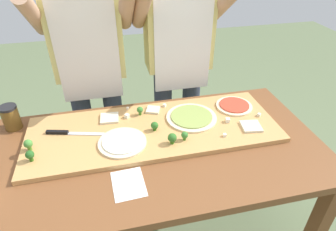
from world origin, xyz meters
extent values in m
cube|color=brown|center=(0.77, -0.36, 0.37)|extent=(0.07, 0.07, 0.73)
cube|color=brown|center=(-0.77, 0.36, 0.37)|extent=(0.07, 0.07, 0.73)
cube|color=brown|center=(0.77, 0.36, 0.37)|extent=(0.07, 0.07, 0.73)
cube|color=brown|center=(0.00, 0.00, 0.75)|extent=(1.67, 0.83, 0.04)
cube|color=tan|center=(0.04, 0.12, 0.79)|extent=(1.27, 0.47, 0.03)
cube|color=#B7BABF|center=(-0.30, 0.14, 0.80)|extent=(0.18, 0.07, 0.00)
cube|color=black|center=(-0.44, 0.18, 0.81)|extent=(0.11, 0.05, 0.02)
cylinder|color=beige|center=(0.25, 0.16, 0.80)|extent=(0.27, 0.27, 0.01)
cylinder|color=#899E4C|center=(0.25, 0.16, 0.81)|extent=(0.22, 0.22, 0.01)
cylinder|color=beige|center=(-0.13, 0.03, 0.80)|extent=(0.23, 0.23, 0.01)
cylinder|color=silver|center=(-0.13, 0.03, 0.81)|extent=(0.19, 0.19, 0.01)
cylinder|color=beige|center=(0.52, 0.21, 0.80)|extent=(0.20, 0.20, 0.01)
cylinder|color=#BC3D28|center=(0.52, 0.21, 0.81)|extent=(0.17, 0.17, 0.01)
cube|color=beige|center=(0.06, 0.28, 0.80)|extent=(0.09, 0.09, 0.01)
cube|color=beige|center=(-0.18, 0.25, 0.80)|extent=(0.10, 0.10, 0.01)
cube|color=beige|center=(0.52, 0.01, 0.80)|extent=(0.11, 0.11, 0.01)
cylinder|color=#366618|center=(0.04, 0.10, 0.81)|extent=(0.02, 0.02, 0.02)
sphere|color=#2D6623|center=(0.04, 0.10, 0.83)|extent=(0.04, 0.04, 0.04)
cylinder|color=#3F7220|center=(-0.01, 0.25, 0.81)|extent=(0.02, 0.02, 0.02)
sphere|color=#38752D|center=(-0.01, 0.25, 0.83)|extent=(0.03, 0.03, 0.03)
cylinder|color=#487A23|center=(-0.55, 0.08, 0.81)|extent=(0.02, 0.02, 0.02)
sphere|color=#427F33|center=(-0.55, 0.08, 0.84)|extent=(0.04, 0.04, 0.04)
cylinder|color=#366618|center=(0.10, -0.02, 0.81)|extent=(0.02, 0.02, 0.02)
sphere|color=#2D6623|center=(0.10, -0.02, 0.83)|extent=(0.04, 0.04, 0.04)
cylinder|color=#2C5915|center=(-0.53, 0.00, 0.81)|extent=(0.02, 0.02, 0.02)
sphere|color=#23561E|center=(-0.53, 0.00, 0.83)|extent=(0.04, 0.04, 0.04)
cylinder|color=#3F7220|center=(0.16, -0.01, 0.81)|extent=(0.02, 0.02, 0.02)
sphere|color=#38752D|center=(0.16, -0.01, 0.83)|extent=(0.03, 0.03, 0.03)
cube|color=silver|center=(0.61, 0.10, 0.81)|extent=(0.02, 0.02, 0.02)
cube|color=silver|center=(-0.09, 0.24, 0.81)|extent=(0.03, 0.03, 0.02)
cube|color=white|center=(0.36, -0.03, 0.81)|extent=(0.02, 0.02, 0.01)
cube|color=white|center=(-0.07, 0.32, 0.80)|extent=(0.02, 0.02, 0.01)
cube|color=white|center=(0.42, 0.08, 0.81)|extent=(0.03, 0.03, 0.02)
cube|color=white|center=(0.13, 0.31, 0.81)|extent=(0.02, 0.02, 0.02)
cylinder|color=brown|center=(-0.67, 0.32, 0.83)|extent=(0.09, 0.09, 0.12)
cylinder|color=black|center=(-0.67, 0.32, 0.90)|extent=(0.09, 0.09, 0.01)
cube|color=white|center=(-0.13, -0.21, 0.77)|extent=(0.14, 0.18, 0.00)
cylinder|color=#333847|center=(-0.35, 0.61, 0.45)|extent=(0.12, 0.12, 0.90)
cylinder|color=#333847|center=(-0.15, 0.61, 0.45)|extent=(0.12, 0.12, 0.90)
cube|color=#D1C670|center=(-0.25, 0.61, 1.18)|extent=(0.40, 0.20, 0.55)
cube|color=silver|center=(-0.25, 0.50, 1.09)|extent=(0.34, 0.01, 0.60)
cylinder|color=tan|center=(-0.48, 0.51, 1.30)|extent=(0.08, 0.39, 0.31)
cylinder|color=tan|center=(-0.02, 0.51, 1.30)|extent=(0.08, 0.39, 0.31)
cylinder|color=#333847|center=(0.19, 0.61, 0.45)|extent=(0.12, 0.12, 0.90)
cylinder|color=#333847|center=(0.39, 0.61, 0.45)|extent=(0.12, 0.12, 0.90)
cube|color=#D1C670|center=(0.29, 0.61, 1.18)|extent=(0.40, 0.20, 0.55)
cube|color=white|center=(0.29, 0.50, 1.09)|extent=(0.34, 0.01, 0.60)
cylinder|color=tan|center=(0.06, 0.51, 1.30)|extent=(0.08, 0.39, 0.31)
cylinder|color=tan|center=(0.52, 0.51, 1.30)|extent=(0.08, 0.39, 0.31)
camera|label=1|loc=(-0.16, -1.05, 1.68)|focal=30.75mm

